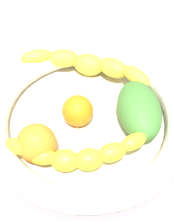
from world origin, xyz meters
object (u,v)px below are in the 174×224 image
Objects in this scene: fruit_bowl at (87,119)px; orange_front at (37,143)px; mango_green at (139,110)px; orange_mid_left at (77,112)px; banana_draped_left at (87,64)px; banana_draped_right at (77,154)px.

orange_front is (5.60, 8.59, 2.09)cm from fruit_bowl.
orange_front is at bearing 39.91° from mango_green.
orange_mid_left is at bearing 18.39° from mango_green.
mango_green is (-13.97, -11.69, -0.09)cm from orange_front.
banana_draped_left is 2.08× the size of mango_green.
orange_mid_left is at bearing 8.39° from fruit_bowl.
orange_mid_left is at bearing -115.10° from orange_front.
banana_draped_left is at bearing -34.29° from mango_green.
banana_draped_right reaches higher than fruit_bowl.
banana_draped_left reaches higher than banana_draped_right.
orange_front is at bearing 1.98° from banana_draped_right.
banana_draped_right is 3.98× the size of orange_mid_left.
banana_draped_left is 19.89cm from orange_front.
fruit_bowl is 10.47cm from orange_front.
fruit_bowl is 8.59cm from banana_draped_right.
orange_front reaches higher than fruit_bowl.
fruit_bowl is 1.62× the size of banana_draped_right.
banana_draped_left is at bearing -72.67° from fruit_bowl.
mango_green is at bearing 145.71° from banana_draped_left.
banana_draped_left is 20.06cm from banana_draped_right.
mango_green is at bearing -159.71° from fruit_bowl.
orange_front is (6.59, 0.23, 0.43)cm from banana_draped_right.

